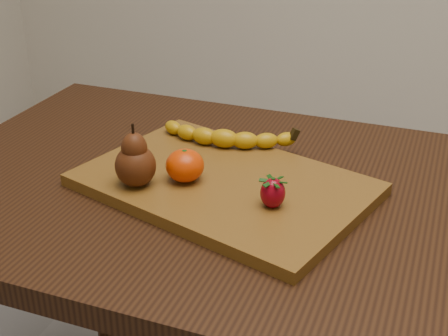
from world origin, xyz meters
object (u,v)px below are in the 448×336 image
at_px(table, 214,231).
at_px(mandarin, 185,165).
at_px(cutting_board, 224,184).
at_px(pear, 135,155).

distance_m(table, mandarin, 0.15).
relative_size(cutting_board, pear, 4.42).
xyz_separation_m(cutting_board, pear, (-0.12, -0.07, 0.06)).
bearing_deg(cutting_board, pear, -136.01).
bearing_deg(table, pear, -139.34).
bearing_deg(pear, cutting_board, 27.90).
distance_m(cutting_board, pear, 0.15).
height_order(cutting_board, mandarin, mandarin).
xyz_separation_m(table, pear, (-0.10, -0.08, 0.17)).
bearing_deg(pear, table, 40.66).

